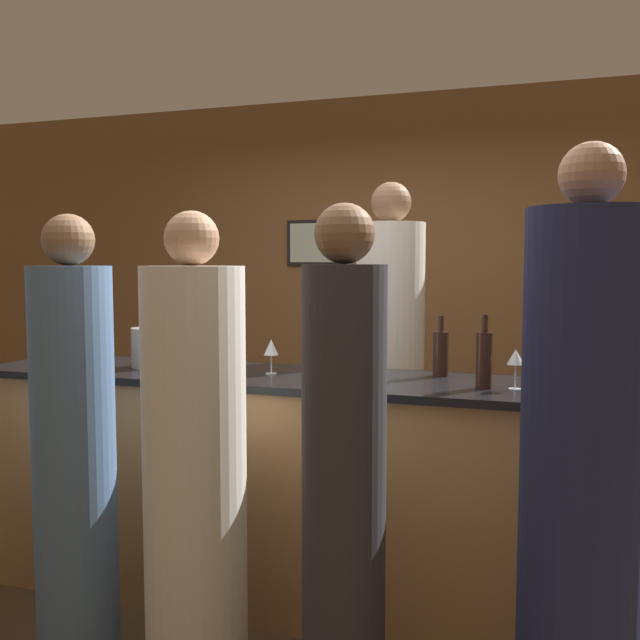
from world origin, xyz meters
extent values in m
plane|color=#4C3823|center=(0.00, 0.00, 0.00)|extent=(14.00, 14.00, 0.00)
cube|color=brown|center=(0.00, 2.06, 1.40)|extent=(8.00, 0.06, 2.80)
cube|color=black|center=(-0.57, 2.01, 1.75)|extent=(0.44, 0.02, 0.34)
cube|color=#B7C6B2|center=(-0.57, 2.00, 1.75)|extent=(0.39, 0.00, 0.29)
cube|color=#B27F4C|center=(0.00, 0.00, 0.52)|extent=(2.99, 0.61, 1.05)
cube|color=black|center=(0.00, 0.00, 1.07)|extent=(3.05, 0.67, 0.04)
cylinder|color=silver|center=(0.31, 0.74, 0.91)|extent=(0.37, 0.37, 1.82)
sphere|color=brown|center=(0.31, 0.74, 1.92)|extent=(0.22, 0.22, 0.22)
cylinder|color=#2D2D33|center=(0.49, -0.73, 0.80)|extent=(0.29, 0.29, 1.60)
sphere|color=brown|center=(0.49, -0.73, 1.70)|extent=(0.21, 0.21, 0.21)
cylinder|color=silver|center=(-0.10, -0.70, 0.79)|extent=(0.39, 0.39, 1.59)
sphere|color=#A37556|center=(-0.10, -0.70, 1.69)|extent=(0.20, 0.20, 0.20)
cylinder|color=#1E234C|center=(1.27, -0.75, 0.88)|extent=(0.38, 0.38, 1.77)
sphere|color=#A37556|center=(1.27, -0.75, 1.86)|extent=(0.19, 0.19, 0.19)
cylinder|color=#4C6B93|center=(-0.62, -0.74, 0.79)|extent=(0.32, 0.32, 1.59)
sphere|color=brown|center=(-0.62, -0.74, 1.69)|extent=(0.20, 0.20, 0.20)
cylinder|color=black|center=(0.67, 0.19, 1.19)|extent=(0.07, 0.07, 0.20)
cylinder|color=black|center=(0.67, 0.19, 1.32)|extent=(0.03, 0.03, 0.07)
cylinder|color=black|center=(0.90, -0.07, 1.20)|extent=(0.07, 0.07, 0.23)
cylinder|color=black|center=(0.90, -0.07, 1.35)|extent=(0.03, 0.03, 0.07)
cylinder|color=#9E9993|center=(-0.74, 0.01, 1.18)|extent=(0.19, 0.19, 0.20)
cylinder|color=silver|center=(-1.13, -0.26, 1.09)|extent=(0.05, 0.05, 0.00)
cylinder|color=silver|center=(-1.13, -0.26, 1.14)|extent=(0.01, 0.01, 0.10)
cone|color=silver|center=(-1.13, -0.26, 1.23)|extent=(0.07, 0.07, 0.07)
cylinder|color=silver|center=(0.43, -0.09, 1.09)|extent=(0.05, 0.05, 0.00)
cylinder|color=silver|center=(0.43, -0.09, 1.13)|extent=(0.01, 0.01, 0.08)
cone|color=silver|center=(0.43, -0.09, 1.20)|extent=(0.08, 0.08, 0.06)
cylinder|color=silver|center=(-0.08, -0.01, 1.09)|extent=(0.05, 0.05, 0.00)
cylinder|color=silver|center=(-0.08, -0.01, 1.13)|extent=(0.01, 0.01, 0.09)
cone|color=silver|center=(-0.08, -0.01, 1.21)|extent=(0.07, 0.07, 0.07)
cylinder|color=silver|center=(1.02, -0.06, 1.09)|extent=(0.05, 0.05, 0.00)
cylinder|color=silver|center=(1.02, -0.06, 1.14)|extent=(0.01, 0.01, 0.10)
cone|color=silver|center=(1.02, -0.06, 1.22)|extent=(0.07, 0.07, 0.06)
camera|label=1|loc=(1.20, -3.04, 1.60)|focal=40.00mm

